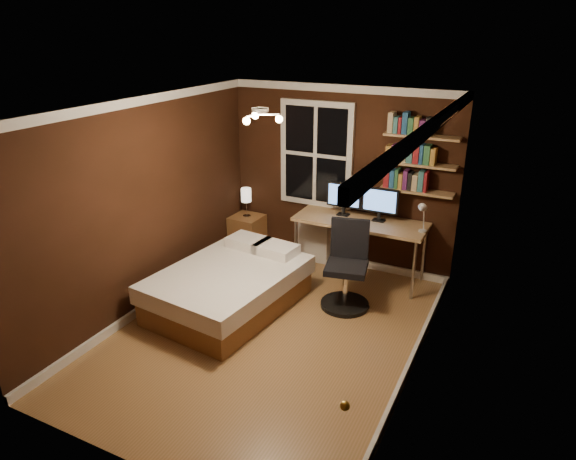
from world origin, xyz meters
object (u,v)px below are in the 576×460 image
at_px(nightstand, 247,233).
at_px(monitor_right, 380,205).
at_px(bedside_lamp, 246,203).
at_px(desk, 360,225).
at_px(office_chair, 347,274).
at_px(radiator, 314,238).
at_px(bed, 230,287).
at_px(desk_lamp, 423,217).
at_px(monitor_left, 344,199).

distance_m(nightstand, monitor_right, 2.16).
bearing_deg(monitor_right, bedside_lamp, 179.79).
distance_m(desk, office_chair, 0.86).
height_order(nightstand, monitor_right, monitor_right).
distance_m(radiator, monitor_right, 1.21).
height_order(bed, nightstand, bed).
xyz_separation_m(bed, desk, (1.13, 1.46, 0.49)).
height_order(monitor_right, office_chair, monitor_right).
bearing_deg(desk_lamp, bedside_lamp, 175.33).
distance_m(bedside_lamp, monitor_right, 2.03).
relative_size(desk, monitor_right, 3.63).
xyz_separation_m(nightstand, monitor_right, (2.01, -0.01, 0.77)).
relative_size(bedside_lamp, radiator, 0.64).
xyz_separation_m(nightstand, desk_lamp, (2.61, -0.21, 0.77)).
bearing_deg(monitor_right, nightstand, 179.79).
distance_m(bed, desk, 1.91).
distance_m(desk, monitor_right, 0.37).
relative_size(bedside_lamp, desk, 0.25).
xyz_separation_m(radiator, monitor_left, (0.48, -0.14, 0.71)).
distance_m(nightstand, desk, 1.86).
distance_m(monitor_right, desk_lamp, 0.63).
distance_m(bed, monitor_right, 2.19).
xyz_separation_m(desk, desk_lamp, (0.82, -0.12, 0.28)).
distance_m(radiator, monitor_left, 0.86).
bearing_deg(desk, bedside_lamp, 177.00).
relative_size(radiator, monitor_left, 1.42).
bearing_deg(bed, monitor_right, 55.52).
bearing_deg(bedside_lamp, desk, -3.00).
height_order(bedside_lamp, desk_lamp, desk_lamp).
distance_m(monitor_left, office_chair, 1.14).
relative_size(nightstand, office_chair, 0.51).
bearing_deg(monitor_left, office_chair, -65.98).
bearing_deg(bed, desk_lamp, 41.11).
relative_size(bed, bedside_lamp, 4.58).
bearing_deg(bedside_lamp, radiator, 7.17).
bearing_deg(office_chair, desk, 85.96).
relative_size(bedside_lamp, monitor_right, 0.91).
relative_size(bed, desk, 1.15).
xyz_separation_m(desk, monitor_right, (0.22, 0.09, 0.28)).
bearing_deg(desk_lamp, monitor_left, 169.31).
distance_m(radiator, desk, 0.89).
bearing_deg(nightstand, radiator, 9.34).
xyz_separation_m(bedside_lamp, desk_lamp, (2.61, -0.21, 0.28)).
xyz_separation_m(desk, office_chair, (0.11, -0.78, -0.35)).
xyz_separation_m(desk, monitor_left, (-0.27, 0.09, 0.28)).
relative_size(monitor_right, desk_lamp, 1.09).
bearing_deg(office_chair, desk_lamp, 30.87).
relative_size(nightstand, monitor_left, 1.15).
bearing_deg(nightstand, monitor_left, 1.89).
bearing_deg(bed, radiator, 83.99).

